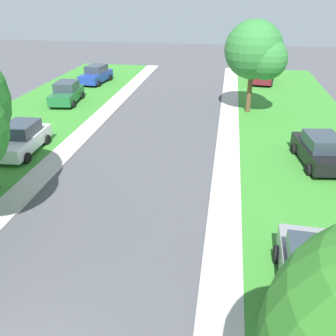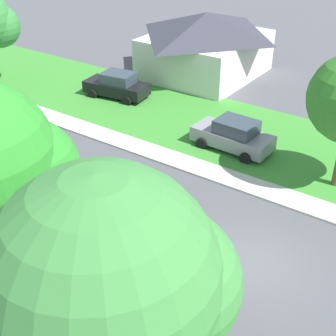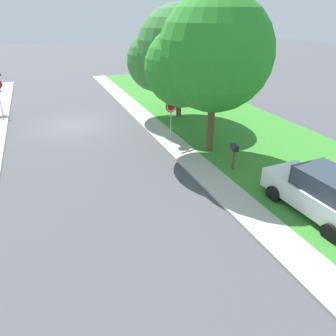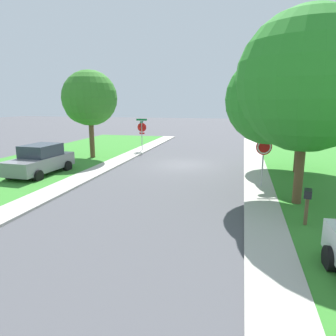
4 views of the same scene
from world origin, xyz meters
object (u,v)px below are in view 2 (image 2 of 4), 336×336
car_grey_behind_trees (233,135)px  car_black_far_down_street (117,85)px  tree_corner_large (120,279)px  house_right_setback (206,43)px  stop_sign_far_corner (64,246)px

car_grey_behind_trees → car_black_far_down_street: bearing=77.9°
car_grey_behind_trees → tree_corner_large: tree_corner_large is taller
tree_corner_large → car_black_far_down_street: bearing=40.8°
car_black_far_down_street → house_right_setback: house_right_setback is taller
tree_corner_large → house_right_setback: size_ratio=0.80×
stop_sign_far_corner → car_black_far_down_street: 17.43m
stop_sign_far_corner → car_grey_behind_trees: (12.23, 0.03, -1.01)m
car_black_far_down_street → stop_sign_far_corner: bearing=-145.5°
tree_corner_large → house_right_setback: 26.23m
house_right_setback → car_grey_behind_trees: bearing=-142.0°
tree_corner_large → house_right_setback: tree_corner_large is taller
car_grey_behind_trees → tree_corner_large: bearing=-163.6°
car_grey_behind_trees → house_right_setback: 12.03m
car_grey_behind_trees → tree_corner_large: 15.07m
car_black_far_down_street → car_grey_behind_trees: bearing=-102.1°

